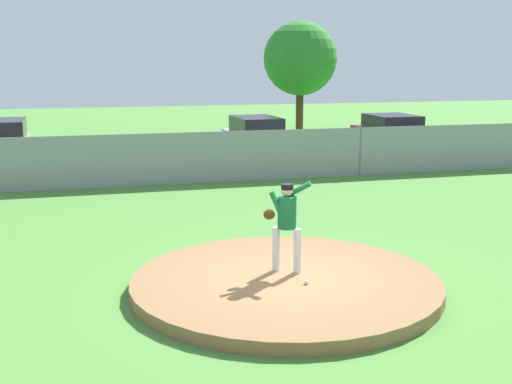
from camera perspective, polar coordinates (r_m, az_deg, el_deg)
The scene contains 11 objects.
ground_plane at distance 16.66m, azimuth -3.67°, elevation -1.70°, with size 80.00×80.00×0.00m, color #4C8438.
asphalt_strip at distance 24.91m, azimuth -7.58°, elevation 2.61°, with size 44.00×7.00×0.01m, color #2B2B2D.
pitchers_mound at distance 11.04m, azimuth 2.61°, elevation -8.01°, with size 5.21×5.21×0.21m, color olive.
pitcher_youth at distance 11.02m, azimuth 2.68°, elevation -2.31°, with size 0.81×0.34×1.60m.
baseball at distance 10.69m, azimuth 4.46°, elevation -7.89°, with size 0.07×0.07×0.07m, color white.
chainlink_fence at distance 20.38m, azimuth -5.95°, elevation 2.99°, with size 29.08×0.07×1.71m.
parked_car_champagne at distance 25.02m, azimuth -21.50°, elevation 3.85°, with size 1.98×4.43×1.74m.
parked_car_silver at distance 25.65m, azimuth 0.02°, elevation 4.72°, with size 1.91×4.43×1.64m.
parked_car_burgundy at distance 27.29m, azimuth 11.83°, elevation 4.88°, with size 1.98×4.07×1.64m.
traffic_cone_orange at distance 23.72m, azimuth -4.54°, elevation 2.86°, with size 0.40×0.40×0.55m.
tree_bushy_near at distance 36.63m, azimuth 3.91°, elevation 11.61°, with size 4.07×4.07×5.96m.
Camera 1 is at (-3.19, -9.91, 3.78)m, focal length 45.49 mm.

